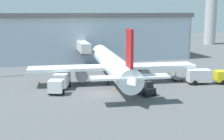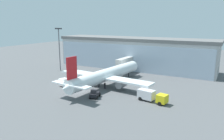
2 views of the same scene
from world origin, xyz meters
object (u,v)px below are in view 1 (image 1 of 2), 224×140
jet_bridge (82,47)px  airplane (112,64)px  fuel_truck (206,76)px  safety_cone_wingtip (39,83)px  pushback_tug (146,89)px  catering_truck (60,82)px  safety_cone_nose (115,88)px  baggage_cart (176,78)px

jet_bridge → airplane: bearing=-171.3°
fuel_truck → safety_cone_wingtip: 30.09m
fuel_truck → airplane: bearing=171.5°
jet_bridge → pushback_tug: (4.80, -29.25, -3.46)m
catering_truck → fuel_truck: (25.82, -2.34, 0.00)m
safety_cone_wingtip → catering_truck: bearing=-59.4°
pushback_tug → safety_cone_wingtip: bearing=37.9°
jet_bridge → fuel_truck: jet_bridge is taller
airplane → pushback_tug: (2.70, -9.97, -2.36)m
jet_bridge → pushback_tug: size_ratio=3.80×
catering_truck → pushback_tug: catering_truck is taller
fuel_truck → safety_cone_nose: fuel_truck is taller
pushback_tug → safety_cone_wingtip: (-15.78, 12.03, -0.70)m
catering_truck → safety_cone_wingtip: catering_truck is taller
jet_bridge → safety_cone_nose: 25.25m
pushback_tug → safety_cone_wingtip: pushback_tug is taller
catering_truck → baggage_cart: catering_truck is taller
fuel_truck → baggage_cart: 5.77m
baggage_cart → safety_cone_wingtip: (-25.12, 3.65, -0.23)m
catering_truck → pushback_tug: size_ratio=2.14×
jet_bridge → baggage_cart: jet_bridge is taller
baggage_cart → jet_bridge: bearing=29.9°
jet_bridge → fuel_truck: 30.99m
airplane → baggage_cart: bearing=-92.2°
fuel_truck → safety_cone_wingtip: fuel_truck is taller
pushback_tug → safety_cone_wingtip: 19.86m
safety_cone_wingtip → pushback_tug: bearing=-37.3°
catering_truck → safety_cone_wingtip: bearing=-130.6°
jet_bridge → safety_cone_nose: bearing=-175.0°
safety_cone_wingtip → jet_bridge: bearing=57.5°
catering_truck → pushback_tug: (12.57, -6.59, -0.49)m
fuel_truck → safety_cone_nose: 17.00m
catering_truck → fuel_truck: 25.93m
fuel_truck → safety_cone_nose: (-16.95, 0.12, -1.19)m
fuel_truck → baggage_cart: bearing=144.6°
jet_bridge → safety_cone_wingtip: jet_bridge is taller
safety_cone_nose → safety_cone_wingtip: bearing=147.6°
airplane → safety_cone_wingtip: bearing=86.3°
jet_bridge → safety_cone_nose: size_ratio=24.56×
pushback_tug → safety_cone_nose: 5.77m
airplane → fuel_truck: (15.96, -5.72, -1.87)m
catering_truck → baggage_cart: (21.91, 1.79, -0.97)m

